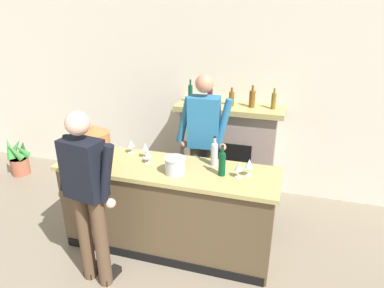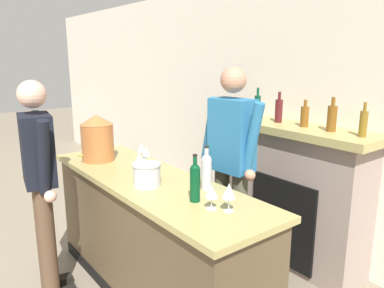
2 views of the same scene
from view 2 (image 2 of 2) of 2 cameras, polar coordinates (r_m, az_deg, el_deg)
name	(u,v)px [view 2 (image 2 of 2)]	position (r m, az deg, el deg)	size (l,w,h in m)	color
wall_back_panel	(283,113)	(3.98, 13.71, 4.63)	(12.00, 0.07, 2.75)	silver
bar_counter	(151,237)	(3.15, -6.24, -13.97)	(2.33, 0.69, 1.01)	brown
fireplace_stone	(298,194)	(3.69, 15.92, -7.40)	(1.43, 0.52, 1.64)	gray
potted_plant_corner	(108,163)	(6.09, -12.63, -2.87)	(0.39, 0.40, 0.65)	#A2563D
person_customer	(41,182)	(3.16, -22.02, -5.42)	(0.65, 0.35, 1.78)	brown
person_bartender	(231,167)	(3.15, 5.95, -3.46)	(0.66, 0.33, 1.87)	#4A4A38
copper_dispenser	(97,138)	(3.50, -14.22, 0.95)	(0.30, 0.33, 0.42)	#B86936
ice_bucket_steel	(147,175)	(2.77, -6.91, -4.66)	(0.21, 0.21, 0.17)	silver
wine_bottle_merlot_tall	(206,170)	(2.65, 2.21, -4.05)	(0.07, 0.07, 0.32)	#AAB0B6
wine_bottle_port_short	(99,137)	(3.85, -14.03, 1.04)	(0.08, 0.08, 0.32)	#4D181C
wine_bottle_cabernet_heavy	(195,181)	(2.44, 0.46, -5.62)	(0.07, 0.07, 0.32)	#073C1E
wine_glass_near_bucket	(139,158)	(3.11, -8.05, -2.15)	(0.08, 0.08, 0.16)	silver
wine_glass_by_dispenser	(142,149)	(3.46, -7.67, -0.70)	(0.08, 0.08, 0.15)	silver
wine_glass_mid_counter	(229,192)	(2.30, 5.66, -7.22)	(0.08, 0.08, 0.18)	silver
wine_glass_front_left	(146,152)	(3.24, -7.02, -1.28)	(0.07, 0.07, 0.18)	silver
wine_glass_back_row	(212,192)	(2.34, 3.00, -7.34)	(0.08, 0.08, 0.16)	silver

